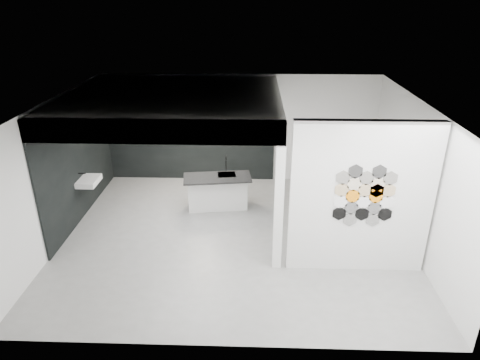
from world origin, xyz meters
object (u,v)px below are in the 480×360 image
glass_vase (245,131)px  utensil_cup (159,131)px  bottle_dark (180,130)px  partition_panel (361,199)px  kitchen_island (217,191)px  glass_bowl (244,131)px  kettle (224,130)px  wall_basin (89,181)px  stockpot (143,129)px

glass_vase → utensil_cup: size_ratio=1.40×
glass_vase → bottle_dark: bottle_dark is taller
partition_panel → kitchen_island: (-2.68, 2.29, -0.99)m
glass_bowl → utensil_cup: size_ratio=1.45×
partition_panel → kettle: (-2.63, 3.87, 0.01)m
wall_basin → glass_bowl: glass_bowl is taller
wall_basin → utensil_cup: (1.16, 2.07, 0.52)m
partition_panel → glass_vase: size_ratio=20.09×
utensil_cup → wall_basin: bearing=-119.3°
glass_bowl → bottle_dark: (-1.64, 0.00, 0.03)m
kitchen_island → glass_vase: bearing=61.0°
kettle → glass_vase: bearing=-19.8°
glass_bowl → utensil_cup: 2.21m
stockpot → glass_vase: (2.64, 0.00, -0.03)m
wall_basin → kettle: kettle is taller
kettle → utensil_cup: 1.68m
kettle → glass_bowl: bearing=-19.8°
stockpot → glass_bowl: size_ratio=1.69×
glass_bowl → bottle_dark: size_ratio=0.92×
stockpot → glass_vase: 2.64m
kettle → glass_bowl: (0.53, 0.00, -0.03)m
stockpot → glass_vase: size_ratio=1.75×
kettle → wall_basin: bearing=-163.7°
wall_basin → utensil_cup: size_ratio=6.05×
wall_basin → glass_bowl: bearing=31.6°
stockpot → kitchen_island: bearing=-37.8°
partition_panel → wall_basin: bearing=161.8°
wall_basin → bottle_dark: bearing=50.2°
wall_basin → glass_bowl: size_ratio=4.16×
kitchen_island → glass_bowl: 1.93m
kettle → glass_bowl: 0.53m
kitchen_island → stockpot: stockpot is taller
bottle_dark → partition_panel: bearing=-45.9°
wall_basin → glass_vase: (3.39, 2.07, 0.54)m
stockpot → glass_bowl: stockpot is taller
kitchen_island → glass_bowl: bearing=61.9°
kitchen_island → bottle_dark: 2.14m
kettle → bottle_dark: (-1.12, 0.00, -0.01)m
wall_basin → glass_vase: bearing=31.3°
bottle_dark → utensil_cup: size_ratio=1.58×
stockpot → bottle_dark: bearing=0.0°
kitchen_island → kettle: bearing=80.1°
kitchen_island → kettle: 1.86m
kitchen_island → kettle: kettle is taller
kitchen_island → utensil_cup: size_ratio=16.16×
wall_basin → kettle: 3.55m
kitchen_island → utensil_cup: bearing=128.0°
kitchen_island → bottle_dark: (-1.07, 1.58, 0.98)m
stockpot → glass_vase: stockpot is taller
partition_panel → utensil_cup: bearing=138.1°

